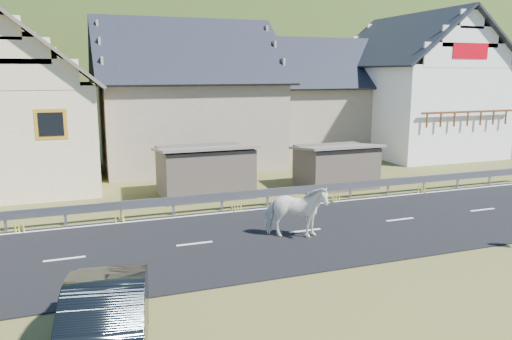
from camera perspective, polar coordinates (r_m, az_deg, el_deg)
name	(u,v)px	position (r m, az deg, el deg)	size (l,w,h in m)	color
ground	(305,232)	(17.93, 5.62, -7.04)	(160.00, 160.00, 0.00)	#404C1F
road	(305,231)	(17.92, 5.62, -6.98)	(60.00, 7.00, 0.04)	black
lane_markings	(305,231)	(17.91, 5.62, -6.91)	(60.00, 6.60, 0.01)	silver
guardrail	(268,193)	(21.02, 1.33, -2.66)	(28.10, 0.09, 0.75)	#93969B
shed_left	(205,171)	(22.94, -5.89, -0.17)	(4.30, 3.30, 2.40)	brown
shed_right	(336,167)	(24.86, 9.09, 0.40)	(3.80, 2.90, 2.20)	brown
house_cream	(18,97)	(27.48, -25.55, 7.53)	(7.80, 9.80, 8.30)	#FFEEB7
house_stone_a	(185,88)	(31.02, -8.09, 9.30)	(10.80, 9.80, 8.90)	gray
house_stone_b	(318,91)	(36.29, 7.07, 8.95)	(9.80, 8.80, 8.10)	gray
house_white	(415,79)	(36.92, 17.72, 9.83)	(8.80, 10.80, 9.70)	white
mountain	(112,140)	(197.40, -16.18, 3.28)	(440.00, 280.00, 260.00)	#1D370F
horse	(296,212)	(16.94, 4.54, -4.76)	(2.15, 0.98, 1.81)	white
car	(105,324)	(10.59, -16.88, -16.50)	(1.59, 4.56, 1.50)	black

